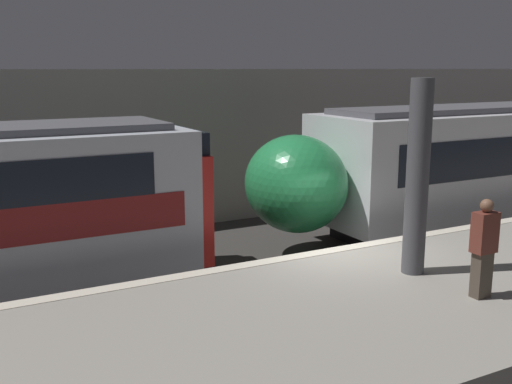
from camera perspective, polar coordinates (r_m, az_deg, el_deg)
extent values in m
plane|color=#33302D|center=(12.53, 7.48, -10.10)|extent=(120.00, 120.00, 0.00)
cube|color=gray|center=(10.54, 15.63, -11.51)|extent=(40.00, 5.02, 1.11)
cube|color=beige|center=(12.04, 8.03, -5.39)|extent=(40.00, 0.30, 0.01)
cube|color=#9E998E|center=(17.84, -5.25, 4.17)|extent=(50.00, 0.15, 4.61)
cylinder|color=#47474C|center=(10.56, 15.12, 1.28)|extent=(0.39, 0.39, 3.37)
ellipsoid|color=#238447|center=(14.56, 3.81, 0.79)|extent=(2.42, 2.74, 2.38)
sphere|color=#F2EFCC|center=(14.18, 0.51, -1.23)|extent=(0.20, 0.20, 0.20)
cube|color=red|center=(13.29, -7.06, -0.70)|extent=(0.25, 2.92, 2.27)
cube|color=black|center=(13.10, -7.19, 4.15)|extent=(0.25, 2.62, 0.91)
sphere|color=#EA4C42|center=(12.84, -5.30, -2.93)|extent=(0.18, 0.18, 0.18)
sphere|color=#EA4C42|center=(14.05, -7.42, -1.69)|extent=(0.18, 0.18, 0.18)
cube|color=#473D33|center=(10.05, 20.67, -7.38)|extent=(0.28, 0.20, 0.73)
cube|color=brown|center=(9.85, 20.96, -3.61)|extent=(0.38, 0.24, 0.64)
sphere|color=brown|center=(9.76, 21.14, -1.22)|extent=(0.21, 0.21, 0.21)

